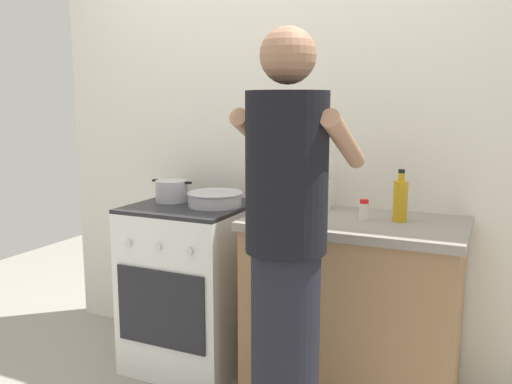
% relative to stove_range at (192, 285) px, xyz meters
% --- Properties ---
extents(back_wall, '(3.20, 0.10, 2.50)m').
position_rel_stove_range_xyz_m(back_wall, '(0.55, 0.35, 0.80)').
color(back_wall, silver).
rests_on(back_wall, ground).
extents(countertop, '(1.00, 0.60, 0.90)m').
position_rel_stove_range_xyz_m(countertop, '(0.90, 0.00, 0.00)').
color(countertop, '#99724C').
rests_on(countertop, ground).
extents(stove_range, '(0.60, 0.62, 0.90)m').
position_rel_stove_range_xyz_m(stove_range, '(0.00, 0.00, 0.00)').
color(stove_range, white).
rests_on(stove_range, ground).
extents(pot, '(0.25, 0.18, 0.12)m').
position_rel_stove_range_xyz_m(pot, '(-0.14, 0.04, 0.51)').
color(pot, '#B2B2B7').
rests_on(pot, stove_range).
extents(mixing_bowl, '(0.30, 0.30, 0.08)m').
position_rel_stove_range_xyz_m(mixing_bowl, '(0.14, 0.02, 0.49)').
color(mixing_bowl, '#B7B7BC').
rests_on(mixing_bowl, stove_range).
extents(utensil_crock, '(0.10, 0.10, 0.30)m').
position_rel_stove_range_xyz_m(utensil_crock, '(0.67, 0.18, 0.54)').
color(utensil_crock, silver).
rests_on(utensil_crock, countertop).
extents(spice_bottle, '(0.04, 0.04, 0.10)m').
position_rel_stove_range_xyz_m(spice_bottle, '(0.94, 0.00, 0.50)').
color(spice_bottle, silver).
rests_on(spice_bottle, countertop).
extents(oil_bottle, '(0.07, 0.07, 0.24)m').
position_rel_stove_range_xyz_m(oil_bottle, '(1.09, 0.05, 0.55)').
color(oil_bottle, gold).
rests_on(oil_bottle, countertop).
extents(person, '(0.41, 0.50, 1.70)m').
position_rel_stove_range_xyz_m(person, '(0.80, -0.63, 0.41)').
color(person, black).
rests_on(person, ground).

